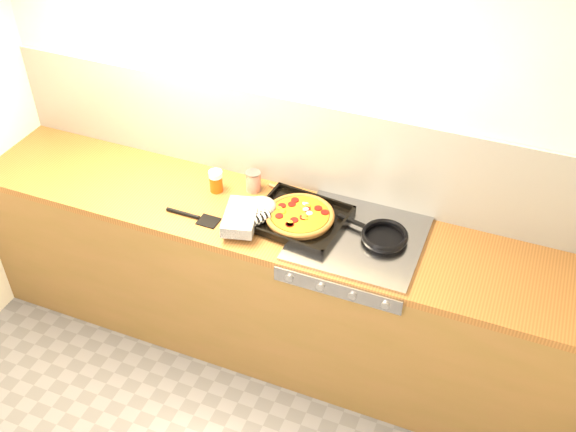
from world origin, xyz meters
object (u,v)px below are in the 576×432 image
at_px(pizza_on_tray, 284,216).
at_px(tomato_can, 253,181).
at_px(juice_glass, 216,181).
at_px(frying_pan, 384,236).

distance_m(pizza_on_tray, tomato_can, 0.31).
distance_m(tomato_can, juice_glass, 0.19).
bearing_deg(pizza_on_tray, frying_pan, 5.44).
bearing_deg(juice_glass, frying_pan, -4.20).
relative_size(pizza_on_tray, frying_pan, 1.53).
bearing_deg(tomato_can, juice_glass, -156.16).
xyz_separation_m(frying_pan, tomato_can, (-0.73, 0.14, 0.02)).
xyz_separation_m(pizza_on_tray, frying_pan, (0.49, 0.05, -0.01)).
relative_size(frying_pan, juice_glass, 3.24).
xyz_separation_m(pizza_on_tray, tomato_can, (-0.25, 0.19, 0.01)).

